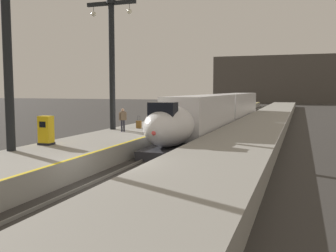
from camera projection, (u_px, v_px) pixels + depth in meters
name	position (u px, v px, depth m)	size (l,w,h in m)	color
ground_plane	(106.00, 186.00, 16.13)	(260.00, 260.00, 0.00)	#33302D
platform_left	(184.00, 123.00, 40.66)	(4.80, 110.00, 1.05)	gray
platform_right	(262.00, 125.00, 37.99)	(4.80, 110.00, 1.05)	gray
platform_left_safety_stripe	(205.00, 118.00, 39.86)	(0.20, 107.80, 0.01)	yellow
rail_main_left	(220.00, 126.00, 42.20)	(0.08, 110.00, 0.12)	slate
rail_main_right	(233.00, 126.00, 41.71)	(0.08, 110.00, 0.12)	slate
highspeed_train_main	(220.00, 111.00, 38.06)	(2.92, 37.15, 3.60)	silver
station_column_near	(7.00, 32.00, 18.40)	(4.00, 0.68, 9.79)	black
station_column_mid	(112.00, 53.00, 28.61)	(4.00, 0.68, 9.70)	black
passenger_near_edge	(152.00, 116.00, 29.87)	(0.46, 0.41, 1.69)	#23232D
passenger_mid_platform	(123.00, 118.00, 27.39)	(0.44, 0.42, 1.69)	#23232D
rolling_suitcase	(139.00, 124.00, 29.84)	(0.40, 0.22, 0.98)	brown
ticket_machine_yellow	(46.00, 131.00, 20.95)	(0.76, 0.62, 1.60)	yellow
terminus_back_wall	(274.00, 79.00, 111.25)	(36.00, 2.00, 14.00)	#4C4742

